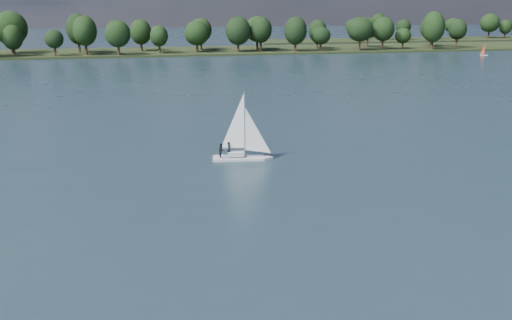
# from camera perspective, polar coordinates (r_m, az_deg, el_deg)

# --- Properties ---
(ground) EXTENTS (700.00, 700.00, 0.00)m
(ground) POSITION_cam_1_polar(r_m,az_deg,el_deg) (121.26, -7.17, 6.28)
(ground) COLOR #233342
(ground) RESTS_ON ground
(far_shore) EXTENTS (660.00, 40.00, 1.50)m
(far_shore) POSITION_cam_1_polar(r_m,az_deg,el_deg) (232.32, -9.71, 10.54)
(far_shore) COLOR black
(far_shore) RESTS_ON ground
(far_shore_back) EXTENTS (220.00, 30.00, 1.40)m
(far_shore_back) POSITION_cam_1_polar(r_m,az_deg,el_deg) (327.64, 19.61, 11.26)
(far_shore_back) COLOR black
(far_shore_back) RESTS_ON ground
(sailboat) EXTENTS (7.11, 2.90, 9.08)m
(sailboat) POSITION_cam_1_polar(r_m,az_deg,el_deg) (71.17, -1.72, 1.99)
(sailboat) COLOR silver
(sailboat) RESTS_ON ground
(dinghy_orange) EXTENTS (2.81, 2.35, 4.28)m
(dinghy_orange) POSITION_cam_1_polar(r_m,az_deg,el_deg) (233.01, 21.86, 9.93)
(dinghy_orange) COLOR silver
(dinghy_orange) RESTS_ON ground
(treeline) EXTENTS (562.37, 73.72, 18.33)m
(treeline) POSITION_cam_1_polar(r_m,az_deg,el_deg) (228.14, -13.61, 12.27)
(treeline) COLOR black
(treeline) RESTS_ON ground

